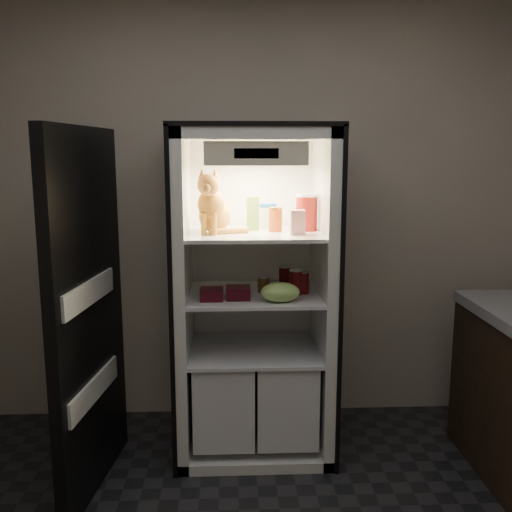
{
  "coord_description": "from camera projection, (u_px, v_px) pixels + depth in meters",
  "views": [
    {
      "loc": [
        -0.13,
        -1.82,
        1.72
      ],
      "look_at": [
        0.01,
        1.32,
        1.15
      ],
      "focal_mm": 40.0,
      "sensor_mm": 36.0,
      "label": 1
    }
  ],
  "objects": [
    {
      "name": "berry_box_left",
      "position": [
        212.0,
        294.0,
        3.08
      ],
      "size": [
        0.12,
        0.12,
        0.06
      ],
      "primitive_type": "cube",
      "color": "#430B14",
      "rests_on": "refrigerator"
    },
    {
      "name": "soda_can_b",
      "position": [
        303.0,
        283.0,
        3.21
      ],
      "size": [
        0.07,
        0.07,
        0.13
      ],
      "color": "black",
      "rests_on": "refrigerator"
    },
    {
      "name": "soda_can_a",
      "position": [
        285.0,
        277.0,
        3.34
      ],
      "size": [
        0.07,
        0.07,
        0.13
      ],
      "color": "black",
      "rests_on": "refrigerator"
    },
    {
      "name": "refrigerator",
      "position": [
        254.0,
        315.0,
        3.32
      ],
      "size": [
        0.9,
        0.72,
        1.88
      ],
      "color": "white",
      "rests_on": "floor"
    },
    {
      "name": "pepper_jar",
      "position": [
        306.0,
        212.0,
        3.2
      ],
      "size": [
        0.12,
        0.12,
        0.21
      ],
      "color": "#A31615",
      "rests_on": "refrigerator"
    },
    {
      "name": "mayo_tub",
      "position": [
        268.0,
        216.0,
        3.32
      ],
      "size": [
        0.1,
        0.1,
        0.14
      ],
      "color": "white",
      "rests_on": "refrigerator"
    },
    {
      "name": "room_shell",
      "position": [
        271.0,
        186.0,
        1.82
      ],
      "size": [
        3.6,
        3.6,
        3.6
      ],
      "color": "white",
      "rests_on": "floor"
    },
    {
      "name": "soda_can_c",
      "position": [
        296.0,
        282.0,
        3.19
      ],
      "size": [
        0.08,
        0.08,
        0.14
      ],
      "color": "black",
      "rests_on": "refrigerator"
    },
    {
      "name": "tabby_cat",
      "position": [
        213.0,
        209.0,
        3.11
      ],
      "size": [
        0.3,
        0.35,
        0.36
      ],
      "rotation": [
        0.0,
        0.0,
        -0.19
      ],
      "color": "orange",
      "rests_on": "refrigerator"
    },
    {
      "name": "fridge_door",
      "position": [
        88.0,
        316.0,
        2.86
      ],
      "size": [
        0.17,
        0.87,
        1.85
      ],
      "rotation": [
        0.0,
        0.0,
        -0.13
      ],
      "color": "black",
      "rests_on": "floor"
    },
    {
      "name": "condiment_jar",
      "position": [
        264.0,
        284.0,
        3.24
      ],
      "size": [
        0.07,
        0.07,
        0.09
      ],
      "color": "brown",
      "rests_on": "refrigerator"
    },
    {
      "name": "salsa_jar",
      "position": [
        275.0,
        219.0,
        3.17
      ],
      "size": [
        0.08,
        0.08,
        0.14
      ],
      "color": "maroon",
      "rests_on": "refrigerator"
    },
    {
      "name": "cream_carton",
      "position": [
        297.0,
        222.0,
        3.05
      ],
      "size": [
        0.08,
        0.08,
        0.13
      ],
      "primitive_type": "cube",
      "color": "white",
      "rests_on": "refrigerator"
    },
    {
      "name": "grape_bag",
      "position": [
        280.0,
        292.0,
        3.03
      ],
      "size": [
        0.21,
        0.15,
        0.1
      ],
      "primitive_type": "ellipsoid",
      "color": "#8BB956",
      "rests_on": "refrigerator"
    },
    {
      "name": "parmesan_shaker",
      "position": [
        253.0,
        213.0,
        3.21
      ],
      "size": [
        0.07,
        0.07,
        0.19
      ],
      "color": "#238337",
      "rests_on": "refrigerator"
    },
    {
      "name": "berry_box_right",
      "position": [
        238.0,
        293.0,
        3.1
      ],
      "size": [
        0.13,
        0.13,
        0.07
      ],
      "primitive_type": "cube",
      "color": "#430B14",
      "rests_on": "refrigerator"
    }
  ]
}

